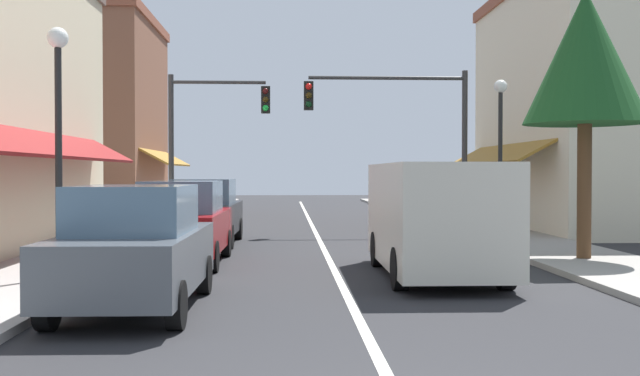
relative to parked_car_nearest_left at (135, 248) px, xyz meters
name	(u,v)px	position (x,y,z in m)	size (l,w,h in m)	color
ground_plane	(317,235)	(3.09, 12.38, -0.88)	(80.00, 80.00, 0.00)	#28282B
sidewalk_left	(138,234)	(-2.41, 12.38, -0.82)	(2.60, 56.00, 0.12)	#A39E99
sidewalk_right	(491,232)	(8.59, 12.38, -0.82)	(2.60, 56.00, 0.12)	gray
lane_center_stripe	(317,235)	(3.09, 12.38, -0.88)	(0.14, 52.00, 0.01)	silver
storefront_right_block	(572,106)	(11.94, 14.38, 3.35)	(5.40, 10.20, 8.45)	beige
storefront_far_left	(103,117)	(-5.90, 22.38, 3.51)	(5.71, 8.20, 8.78)	brown
parked_car_nearest_left	(135,248)	(0.00, 0.00, 0.00)	(1.84, 4.13, 1.77)	#4C5156
parked_car_second_left	(182,223)	(-0.07, 5.24, 0.00)	(1.83, 4.12, 1.77)	maroon
parked_car_third_left	(205,212)	(-0.07, 9.63, 0.00)	(1.85, 4.14, 1.77)	black
van_in_lane	(434,216)	(4.90, 3.14, 0.27)	(2.03, 5.19, 2.12)	beige
traffic_signal_mast_arm	(406,121)	(5.99, 12.96, 2.72)	(5.28, 0.50, 5.22)	#333333
traffic_signal_left_corner	(206,127)	(-0.54, 14.35, 2.60)	(3.41, 0.50, 5.22)	#333333
street_lamp_left_near	(58,110)	(-1.80, 2.46, 2.16)	(0.36, 0.36, 4.46)	black
street_lamp_right_mid	(500,132)	(8.04, 9.58, 2.18)	(0.36, 0.36, 4.50)	black
tree_right_near	(585,59)	(8.50, 4.94, 3.50)	(2.60, 2.60, 5.85)	#4C331E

